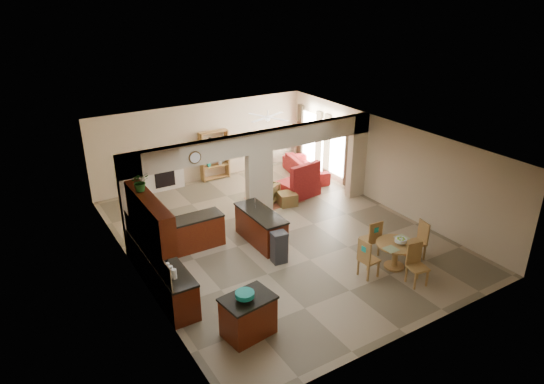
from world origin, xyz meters
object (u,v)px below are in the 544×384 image
sofa (305,167)px  armchair (266,193)px  dining_table (396,251)px  kitchen_island (248,316)px

sofa → armchair: size_ratio=3.23×
sofa → dining_table: bearing=176.4°
dining_table → kitchen_island: bearing=-176.2°
dining_table → sofa: 6.53m
kitchen_island → armchair: bearing=48.3°
dining_table → sofa: (1.69, 6.30, -0.12)m
sofa → armchair: (-2.44, -1.22, -0.01)m
kitchen_island → armchair: 6.48m
kitchen_island → armchair: (3.61, 5.37, -0.12)m
armchair → kitchen_island: bearing=26.8°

